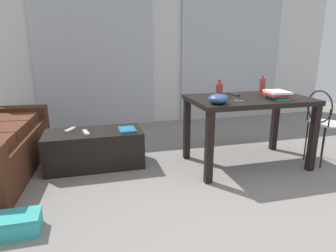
% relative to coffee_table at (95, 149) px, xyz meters
% --- Properties ---
extents(ground_plane, '(8.47, 8.47, 0.00)m').
position_rel_coffee_table_xyz_m(ground_plane, '(1.30, -0.34, -0.20)').
color(ground_plane, gray).
extents(wall_back, '(6.23, 0.10, 2.62)m').
position_rel_coffee_table_xyz_m(wall_back, '(1.30, 1.82, 1.11)').
color(wall_back, silver).
rests_on(wall_back, ground).
extents(curtains, '(4.26, 0.03, 2.28)m').
position_rel_coffee_table_xyz_m(curtains, '(1.30, 1.73, 0.94)').
color(curtains, '#B2B7BC').
rests_on(curtains, ground).
extents(coffee_table, '(1.06, 0.49, 0.40)m').
position_rel_coffee_table_xyz_m(coffee_table, '(0.00, 0.00, 0.00)').
color(coffee_table, black).
rests_on(coffee_table, ground).
extents(craft_table, '(1.29, 0.79, 0.77)m').
position_rel_coffee_table_xyz_m(craft_table, '(1.67, -0.38, 0.46)').
color(craft_table, black).
rests_on(craft_table, ground).
extents(wire_chair, '(0.36, 0.37, 0.85)m').
position_rel_coffee_table_xyz_m(wire_chair, '(2.48, -0.58, 0.34)').
color(wire_chair, silver).
rests_on(wire_chair, ground).
extents(bottle_near, '(0.07, 0.07, 0.21)m').
position_rel_coffee_table_xyz_m(bottle_near, '(1.94, -0.19, 0.66)').
color(bottle_near, '#99332D').
rests_on(bottle_near, craft_table).
extents(bottle_far, '(0.08, 0.08, 0.19)m').
position_rel_coffee_table_xyz_m(bottle_far, '(1.34, -0.29, 0.65)').
color(bottle_far, '#99332D').
rests_on(bottle_far, craft_table).
extents(bowl, '(0.19, 0.19, 0.10)m').
position_rel_coffee_table_xyz_m(bowl, '(1.19, -0.63, 0.62)').
color(bowl, '#2D4C7A').
rests_on(bowl, craft_table).
extents(book_stack, '(0.23, 0.32, 0.08)m').
position_rel_coffee_table_xyz_m(book_stack, '(1.90, -0.53, 0.62)').
color(book_stack, '#2D7F56').
rests_on(book_stack, craft_table).
extents(tv_remote_on_table, '(0.06, 0.19, 0.02)m').
position_rel_coffee_table_xyz_m(tv_remote_on_table, '(1.57, -0.21, 0.58)').
color(tv_remote_on_table, '#232326').
rests_on(tv_remote_on_table, craft_table).
extents(scissors, '(0.09, 0.09, 0.00)m').
position_rel_coffee_table_xyz_m(scissors, '(1.47, -0.54, 0.57)').
color(scissors, '#9EA0A5').
rests_on(scissors, craft_table).
extents(tv_remote_primary, '(0.13, 0.17, 0.02)m').
position_rel_coffee_table_xyz_m(tv_remote_primary, '(-0.25, 0.09, 0.21)').
color(tv_remote_primary, '#B7B7B2').
rests_on(tv_remote_primary, coffee_table).
extents(tv_remote_secondary, '(0.08, 0.19, 0.02)m').
position_rel_coffee_table_xyz_m(tv_remote_secondary, '(-0.08, -0.05, 0.21)').
color(tv_remote_secondary, '#B7B7B2').
rests_on(tv_remote_secondary, coffee_table).
extents(magazine, '(0.19, 0.23, 0.03)m').
position_rel_coffee_table_xyz_m(magazine, '(0.36, -0.08, 0.22)').
color(magazine, '#1E668C').
rests_on(magazine, coffee_table).
extents(shoebox, '(0.37, 0.23, 0.14)m').
position_rel_coffee_table_xyz_m(shoebox, '(-0.60, -1.13, -0.13)').
color(shoebox, '#33B2AD').
rests_on(shoebox, ground).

